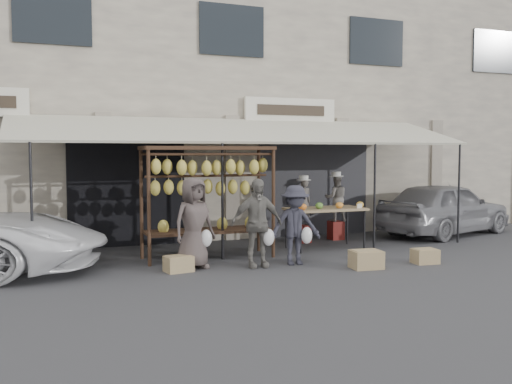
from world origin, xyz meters
TOP-DOWN VIEW (x-y plane):
  - ground_plane at (0.00, 0.00)m, footprint 90.00×90.00m
  - shophouse at (-0.00, 6.50)m, footprint 24.00×6.15m
  - awning at (0.01, 2.28)m, footprint 10.00×2.35m
  - banana_rack at (-1.23, 1.33)m, footprint 2.60×0.90m
  - produce_table at (1.49, 1.50)m, footprint 1.70×0.90m
  - vendor_left at (1.42, 2.47)m, footprint 0.42×0.29m
  - vendor_right at (2.36, 2.60)m, footprint 0.65×0.58m
  - customer_left at (-1.76, 0.48)m, footprint 0.94×0.76m
  - customer_mid at (-0.65, 0.19)m, footprint 0.98×0.46m
  - customer_right at (0.11, 0.14)m, footprint 1.03×0.67m
  - stool_left at (1.42, 2.47)m, footprint 0.30×0.30m
  - stool_right at (2.36, 2.60)m, footprint 0.40×0.40m
  - crate_near_a at (1.17, -0.65)m, footprint 0.59×0.47m
  - crate_near_b at (2.47, -0.65)m, footprint 0.49×0.39m
  - crate_far at (-2.09, 0.31)m, footprint 0.52×0.43m
  - sedan at (5.37, 2.30)m, footprint 4.33×2.70m

SIDE VIEW (x-z plane):
  - ground_plane at x=0.00m, z-range 0.00..0.00m
  - crate_near_b at x=2.47m, z-range 0.00..0.27m
  - crate_far at x=-2.09m, z-range 0.00..0.28m
  - crate_near_a at x=1.17m, z-range 0.00..0.33m
  - stool_left at x=1.42m, z-range 0.00..0.40m
  - stool_right at x=2.36m, z-range 0.00..0.45m
  - sedan at x=5.37m, z-range 0.00..1.37m
  - customer_right at x=0.11m, z-range 0.00..1.50m
  - customer_mid at x=-0.65m, z-range 0.00..1.64m
  - customer_left at x=-1.76m, z-range 0.00..1.66m
  - produce_table at x=1.49m, z-range 0.34..1.38m
  - vendor_left at x=1.42m, z-range 0.40..1.50m
  - vendor_right at x=2.36m, z-range 0.45..1.57m
  - banana_rack at x=-1.23m, z-range 0.45..2.69m
  - awning at x=0.01m, z-range 1.12..4.03m
  - shophouse at x=0.00m, z-range 0.00..7.30m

